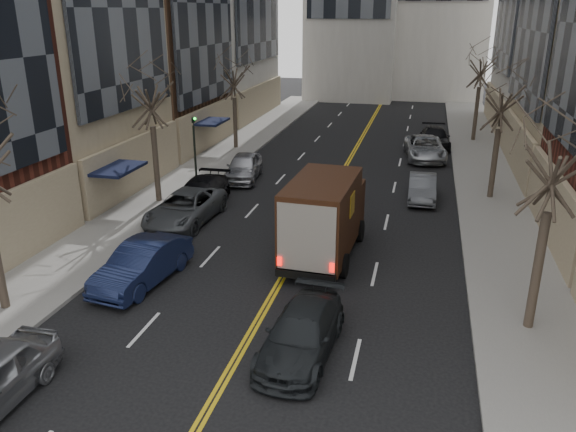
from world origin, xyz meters
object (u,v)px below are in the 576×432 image
object	(u,v)px
ups_truck	(324,217)
taxi	(315,198)
pedestrian	(290,208)
observer_sedan	(302,333)

from	to	relation	value
ups_truck	taxi	xyz separation A→B (m)	(-1.50, 5.73, -1.13)
ups_truck	pedestrian	distance (m)	4.11
ups_truck	observer_sedan	distance (m)	7.41
observer_sedan	taxi	size ratio (longest dim) A/B	1.05
taxi	observer_sedan	bearing A→B (deg)	-88.41
ups_truck	pedestrian	bearing A→B (deg)	127.61
observer_sedan	taxi	world-z (taller)	observer_sedan
taxi	pedestrian	size ratio (longest dim) A/B	2.81
observer_sedan	pedestrian	bearing A→B (deg)	109.14
ups_truck	pedestrian	xyz separation A→B (m)	(-2.30, 3.28, -0.94)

